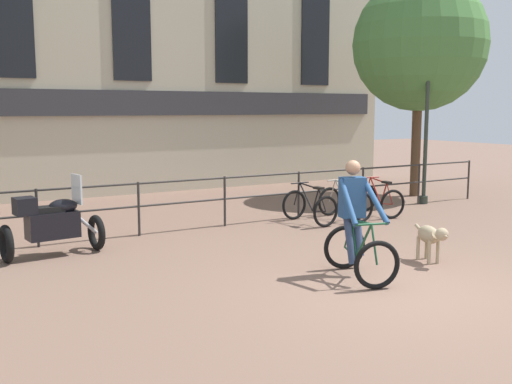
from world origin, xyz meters
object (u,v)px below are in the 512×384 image
(parked_motorcycle, at_px, (52,223))
(parked_bicycle_near_lamp, at_px, (310,207))
(parked_bicycle_mid_left, at_px, (345,203))
(dog, at_px, (431,236))
(street_lamp, at_px, (427,105))
(cyclist_with_bike, at_px, (356,225))
(parked_bicycle_mid_right, at_px, (379,200))

(parked_motorcycle, height_order, parked_bicycle_near_lamp, parked_motorcycle)
(parked_bicycle_near_lamp, xyz_separation_m, parked_bicycle_mid_left, (0.98, 0.00, 0.00))
(dog, bearing_deg, street_lamp, 59.12)
(parked_bicycle_near_lamp, height_order, street_lamp, street_lamp)
(dog, relative_size, street_lamp, 0.20)
(parked_bicycle_mid_left, bearing_deg, dog, 66.88)
(parked_bicycle_near_lamp, distance_m, street_lamp, 4.71)
(cyclist_with_bike, relative_size, parked_bicycle_mid_right, 1.45)
(dog, bearing_deg, cyclist_with_bike, -166.26)
(cyclist_with_bike, xyz_separation_m, dog, (1.53, -0.02, -0.33))
(parked_motorcycle, bearing_deg, dog, -130.23)
(parked_bicycle_mid_left, relative_size, street_lamp, 0.25)
(parked_bicycle_near_lamp, bearing_deg, parked_bicycle_mid_right, 175.98)
(parked_bicycle_mid_right, distance_m, street_lamp, 3.15)
(parked_motorcycle, relative_size, parked_bicycle_near_lamp, 1.45)
(cyclist_with_bike, relative_size, dog, 1.88)
(parked_bicycle_near_lamp, xyz_separation_m, street_lamp, (4.12, 0.68, 2.18))
(dog, relative_size, parked_bicycle_near_lamp, 0.78)
(dog, distance_m, parked_bicycle_near_lamp, 3.69)
(cyclist_with_bike, relative_size, street_lamp, 0.37)
(cyclist_with_bike, distance_m, parked_bicycle_mid_left, 4.62)
(parked_motorcycle, distance_m, parked_bicycle_mid_left, 6.37)
(parked_bicycle_mid_left, bearing_deg, parked_bicycle_mid_right, 175.75)
(parked_bicycle_mid_left, distance_m, parked_bicycle_mid_right, 0.98)
(parked_bicycle_mid_left, bearing_deg, cyclist_with_bike, 48.46)
(dog, relative_size, parked_bicycle_mid_right, 0.77)
(parked_bicycle_near_lamp, relative_size, parked_bicycle_mid_right, 0.98)
(parked_bicycle_mid_right, bearing_deg, dog, 65.01)
(dog, distance_m, parked_bicycle_mid_left, 3.89)
(parked_motorcycle, distance_m, parked_bicycle_mid_right, 7.35)
(dog, distance_m, parked_motorcycle, 6.20)
(parked_bicycle_mid_left, bearing_deg, parked_bicycle_near_lamp, -4.25)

